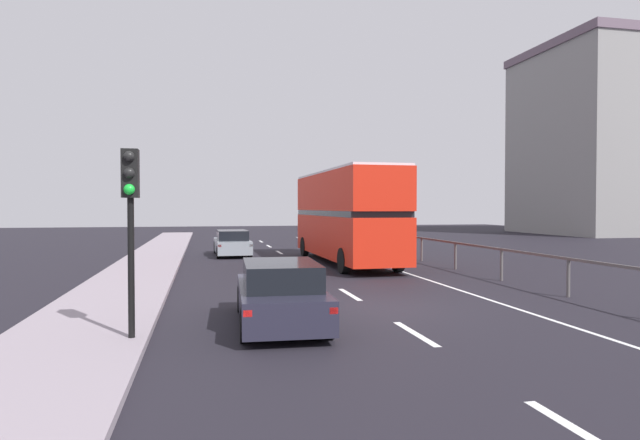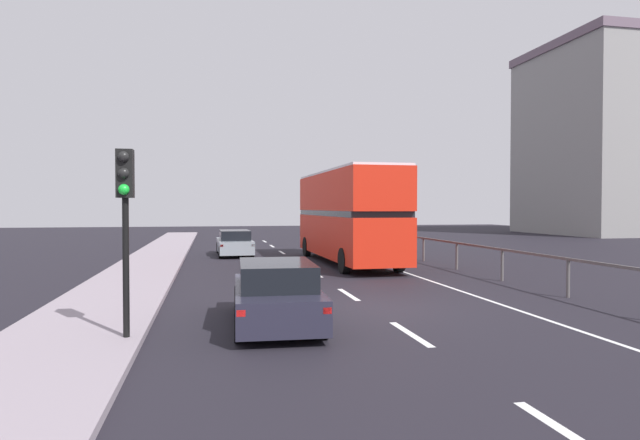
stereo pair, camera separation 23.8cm
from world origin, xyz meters
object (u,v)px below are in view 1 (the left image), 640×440
Objects in this scene: traffic_signal_pole at (130,196)px; sedan_car_ahead at (232,243)px; double_decker_bus_red at (345,214)px; hatchback_car_near at (280,294)px.

traffic_signal_pole is 0.76× the size of sedan_car_ahead.
traffic_signal_pole is at bearing -120.92° from double_decker_bus_red.
traffic_signal_pole is 18.66m from sedan_car_ahead.
hatchback_car_near is 0.97× the size of sedan_car_ahead.
sedan_car_ahead is at bearing 93.08° from hatchback_car_near.
double_decker_bus_red is 13.11m from hatchback_car_near.
traffic_signal_pole is (-7.68, -13.28, 0.52)m from double_decker_bus_red.
hatchback_car_near is at bearing 21.28° from traffic_signal_pole.
sedan_car_ahead is at bearing 81.31° from traffic_signal_pole.
double_decker_bus_red reaches higher than hatchback_car_near.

